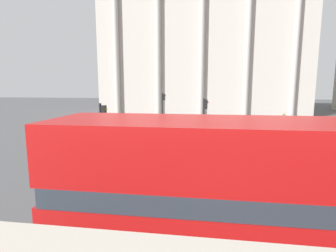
# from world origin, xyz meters

# --- Properties ---
(double_decker_bus) EXTENTS (11.47, 2.65, 4.09)m
(double_decker_bus) POSITION_xyz_m (1.35, 4.05, 2.28)
(double_decker_bus) COLOR black
(double_decker_bus) RESTS_ON ground_plane
(plaza_building_left) EXTENTS (34.74, 13.66, 22.68)m
(plaza_building_left) POSITION_xyz_m (-1.58, 46.55, 11.34)
(plaza_building_left) COLOR #BCB2A8
(plaza_building_left) RESTS_ON ground_plane
(traffic_light_near) EXTENTS (0.42, 0.24, 4.03)m
(traffic_light_near) POSITION_xyz_m (-5.76, 10.15, 2.62)
(traffic_light_near) COLOR black
(traffic_light_near) RESTS_ON ground_plane
(traffic_light_mid) EXTENTS (0.42, 0.24, 3.96)m
(traffic_light_mid) POSITION_xyz_m (-0.85, 17.73, 2.58)
(traffic_light_mid) COLOR black
(traffic_light_mid) RESTS_ON ground_plane
(traffic_light_far) EXTENTS (0.42, 0.24, 4.13)m
(traffic_light_far) POSITION_xyz_m (-5.32, 26.04, 2.68)
(traffic_light_far) COLOR black
(traffic_light_far) RESTS_ON ground_plane
(pedestrian_white) EXTENTS (0.32, 0.32, 1.59)m
(pedestrian_white) POSITION_xyz_m (4.03, 10.96, 0.91)
(pedestrian_white) COLOR #282B33
(pedestrian_white) RESTS_ON ground_plane
(pedestrian_olive) EXTENTS (0.32, 0.32, 1.76)m
(pedestrian_olive) POSITION_xyz_m (8.36, 30.30, 1.02)
(pedestrian_olive) COLOR #282B33
(pedestrian_olive) RESTS_ON ground_plane
(pedestrian_red) EXTENTS (0.32, 0.32, 1.76)m
(pedestrian_red) POSITION_xyz_m (4.24, 18.79, 1.02)
(pedestrian_red) COLOR #282B33
(pedestrian_red) RESTS_ON ground_plane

